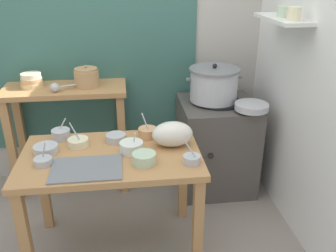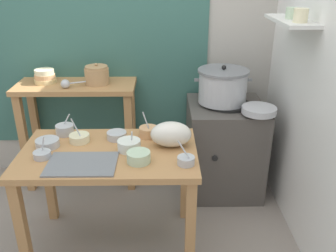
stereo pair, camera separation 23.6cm
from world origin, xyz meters
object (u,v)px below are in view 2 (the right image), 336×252
object	(u,v)px
back_shelf_table	(78,109)
wide_pan	(259,110)
prep_bowl_0	(79,138)
prep_bowl_7	(186,160)
prep_bowl_5	(129,145)
prep_bowl_8	(65,129)
clay_pot	(97,75)
steamer_pot	(223,86)
serving_tray	(82,164)
bowl_stack_enamel	(45,77)
stove_block	(224,147)
prep_table	(110,166)
plastic_bag	(171,134)
prep_bowl_4	(42,154)
prep_bowl_2	(47,143)
ladle	(67,84)
prep_bowl_3	(139,157)
prep_bowl_6	(149,131)
prep_bowl_1	(117,135)

from	to	relation	value
back_shelf_table	wide_pan	size ratio (longest dim) A/B	3.76
prep_bowl_0	prep_bowl_7	bearing A→B (deg)	-24.13
prep_bowl_5	prep_bowl_8	xyz separation A→B (m)	(-0.46, 0.24, 0.00)
clay_pot	prep_bowl_8	world-z (taller)	clay_pot
steamer_pot	serving_tray	world-z (taller)	steamer_pot
prep_bowl_8	bowl_stack_enamel	bearing A→B (deg)	115.28
prep_bowl_5	stove_block	bearing A→B (deg)	43.28
prep_table	prep_bowl_0	distance (m)	0.28
back_shelf_table	prep_bowl_8	world-z (taller)	back_shelf_table
steamer_pot	plastic_bag	xyz separation A→B (m)	(-0.42, -0.64, -0.11)
prep_bowl_0	prep_bowl_5	bearing A→B (deg)	-20.16
bowl_stack_enamel	prep_bowl_4	bearing A→B (deg)	-76.18
steamer_pot	prep_bowl_7	distance (m)	0.96
back_shelf_table	plastic_bag	world-z (taller)	back_shelf_table
prep_table	prep_bowl_7	distance (m)	0.52
prep_table	prep_bowl_5	xyz separation A→B (m)	(0.13, 0.01, 0.15)
prep_bowl_7	prep_bowl_2	bearing A→B (deg)	164.77
ladle	prep_bowl_3	bearing A→B (deg)	-54.77
prep_bowl_3	prep_bowl_4	size ratio (longest dim) A/B	0.97
prep_bowl_3	prep_bowl_6	size ratio (longest dim) A/B	0.78
back_shelf_table	prep_bowl_5	world-z (taller)	back_shelf_table
serving_tray	prep_bowl_0	bearing A→B (deg)	103.92
stove_block	bowl_stack_enamel	bearing A→B (deg)	173.58
clay_pot	prep_bowl_8	size ratio (longest dim) A/B	1.36
prep_bowl_1	back_shelf_table	bearing A→B (deg)	121.72
plastic_bag	wide_pan	bearing A→B (deg)	31.40
back_shelf_table	prep_bowl_1	bearing A→B (deg)	-58.28
clay_pot	prep_bowl_3	size ratio (longest dim) A/B	1.39
stove_block	steamer_pot	distance (m)	0.53
ladle	prep_bowl_5	world-z (taller)	ladle
stove_block	ladle	bearing A→B (deg)	178.91
plastic_bag	prep_bowl_8	size ratio (longest dim) A/B	1.83
prep_bowl_1	prep_bowl_4	xyz separation A→B (m)	(-0.42, -0.26, -0.00)
bowl_stack_enamel	prep_bowl_5	size ratio (longest dim) A/B	1.20
bowl_stack_enamel	prep_bowl_6	bearing A→B (deg)	-37.01
prep_table	clay_pot	bearing A→B (deg)	102.85
stove_block	clay_pot	xyz separation A→B (m)	(-1.04, 0.13, 0.59)
prep_bowl_0	prep_bowl_2	world-z (taller)	prep_bowl_0
prep_bowl_6	prep_bowl_5	bearing A→B (deg)	-120.03
prep_bowl_2	prep_bowl_1	bearing A→B (deg)	14.34
clay_pot	prep_bowl_7	bearing A→B (deg)	-56.34
prep_bowl_0	prep_bowl_1	bearing A→B (deg)	9.80
prep_bowl_1	prep_bowl_2	bearing A→B (deg)	-165.66
steamer_pot	prep_bowl_5	size ratio (longest dim) A/B	3.10
prep_table	prep_bowl_6	xyz separation A→B (m)	(0.24, 0.21, 0.15)
prep_bowl_7	prep_bowl_8	xyz separation A→B (m)	(-0.80, 0.42, 0.01)
plastic_bag	prep_bowl_7	world-z (taller)	plastic_bag
prep_bowl_2	prep_bowl_4	xyz separation A→B (m)	(0.01, -0.15, -0.00)
prep_table	steamer_pot	bearing A→B (deg)	41.16
prep_bowl_7	prep_bowl_5	bearing A→B (deg)	152.22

